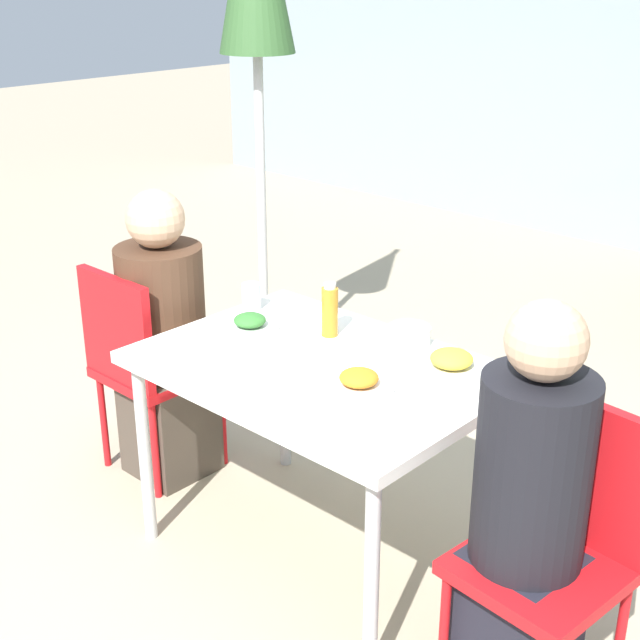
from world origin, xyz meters
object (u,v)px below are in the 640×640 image
(chair_right, at_px, (559,534))
(drinking_cup, at_px, (251,297))
(chair_left, at_px, (141,358))
(bottle, at_px, (330,311))
(salad_bowl, at_px, (409,336))
(person_left, at_px, (165,344))
(person_right, at_px, (528,518))

(chair_right, relative_size, drinking_cup, 8.77)
(chair_left, relative_size, chair_right, 1.00)
(bottle, distance_m, salad_bowl, 0.28)
(bottle, bearing_deg, drinking_cup, -177.70)
(person_left, xyz_separation_m, salad_bowl, (0.94, 0.31, 0.21))
(drinking_cup, bearing_deg, person_right, -10.83)
(person_right, height_order, bottle, person_right)
(person_left, bearing_deg, chair_left, -121.96)
(person_left, distance_m, person_right, 1.65)
(chair_right, xyz_separation_m, drinking_cup, (-1.39, 0.18, 0.28))
(chair_left, height_order, drinking_cup, chair_left)
(person_right, bearing_deg, salad_bowl, -23.60)
(person_left, distance_m, salad_bowl, 1.01)
(chair_right, xyz_separation_m, bottle, (-1.01, 0.19, 0.32))
(chair_left, distance_m, bottle, 0.85)
(chair_right, bearing_deg, person_right, 58.04)
(drinking_cup, bearing_deg, bottle, 2.30)
(person_left, relative_size, drinking_cup, 11.79)
(person_right, height_order, salad_bowl, person_right)
(chair_left, bearing_deg, salad_bowl, 21.68)
(person_right, distance_m, bottle, 1.02)
(person_left, height_order, bottle, person_left)
(drinking_cup, height_order, salad_bowl, drinking_cup)
(person_left, height_order, drinking_cup, person_left)
(bottle, bearing_deg, person_left, -164.85)
(chair_left, bearing_deg, chair_right, 2.64)
(person_left, distance_m, bottle, 0.77)
(person_left, bearing_deg, salad_bowl, 18.44)
(chair_left, bearing_deg, drinking_cup, 34.98)
(chair_left, height_order, bottle, bottle)
(person_left, height_order, salad_bowl, person_left)
(bottle, bearing_deg, salad_bowl, 25.88)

